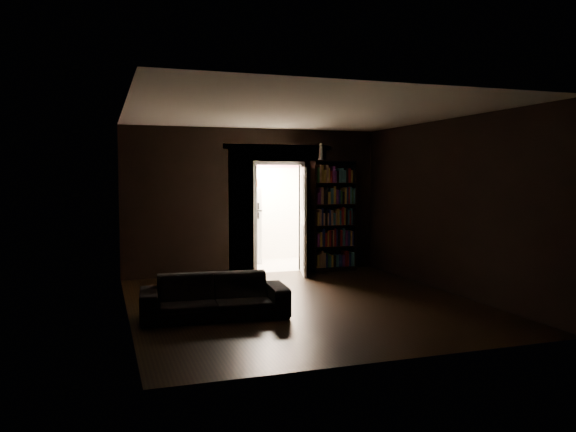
# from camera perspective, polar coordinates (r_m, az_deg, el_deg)

# --- Properties ---
(ground) EXTENTS (5.50, 5.50, 0.00)m
(ground) POSITION_cam_1_polar(r_m,az_deg,el_deg) (8.42, 1.51, -8.83)
(ground) COLOR black
(ground) RESTS_ON ground
(room_walls) EXTENTS (5.02, 5.61, 2.84)m
(room_walls) POSITION_cam_1_polar(r_m,az_deg,el_deg) (9.22, -0.82, 2.83)
(room_walls) COLOR black
(room_walls) RESTS_ON ground
(kitchen_alcove) EXTENTS (2.20, 1.80, 2.60)m
(kitchen_alcove) POSITION_cam_1_polar(r_m,az_deg,el_deg) (12.07, -2.57, 0.86)
(kitchen_alcove) COLOR beige
(kitchen_alcove) RESTS_ON ground
(sofa) EXTENTS (2.00, 1.00, 0.74)m
(sofa) POSITION_cam_1_polar(r_m,az_deg,el_deg) (7.60, -7.48, -7.41)
(sofa) COLOR black
(sofa) RESTS_ON ground
(bookshelf) EXTENTS (0.95, 0.63, 2.20)m
(bookshelf) POSITION_cam_1_polar(r_m,az_deg,el_deg) (11.23, 4.61, 0.06)
(bookshelf) COLOR black
(bookshelf) RESTS_ON ground
(refrigerator) EXTENTS (0.74, 0.68, 1.65)m
(refrigerator) POSITION_cam_1_polar(r_m,az_deg,el_deg) (12.22, -4.77, -0.92)
(refrigerator) COLOR white
(refrigerator) RESTS_ON ground
(door) EXTENTS (0.27, 0.83, 2.05)m
(door) POSITION_cam_1_polar(r_m,az_deg,el_deg) (10.72, 1.57, -0.52)
(door) COLOR silver
(door) RESTS_ON ground
(figurine) EXTENTS (0.12, 0.12, 0.34)m
(figurine) POSITION_cam_1_polar(r_m,az_deg,el_deg) (11.17, 3.37, 6.55)
(figurine) COLOR silver
(figurine) RESTS_ON bookshelf
(bottles) EXTENTS (0.62, 0.13, 0.25)m
(bottles) POSITION_cam_1_polar(r_m,az_deg,el_deg) (12.22, -4.37, 3.54)
(bottles) COLOR black
(bottles) RESTS_ON refrigerator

